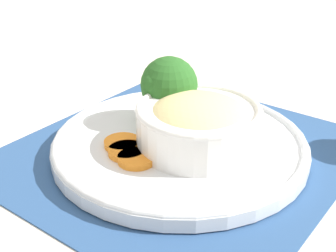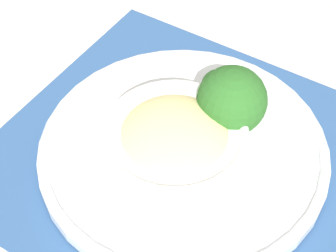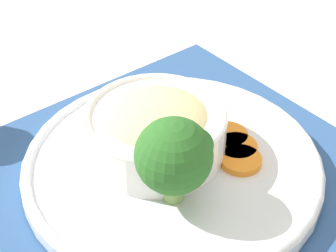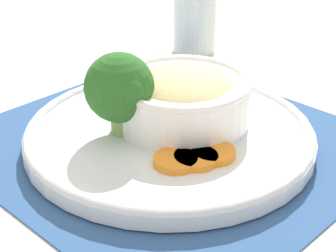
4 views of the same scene
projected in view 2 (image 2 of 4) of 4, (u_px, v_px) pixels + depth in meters
name	position (u px, v px, depth m)	size (l,w,h in m)	color
ground_plane	(183.00, 158.00, 0.63)	(4.00, 4.00, 0.00)	beige
placemat	(183.00, 156.00, 0.63)	(0.46, 0.44, 0.00)	#2D5184
plate	(183.00, 149.00, 0.62)	(0.32, 0.32, 0.02)	silver
bowl	(171.00, 143.00, 0.58)	(0.15, 0.15, 0.06)	white
broccoli_floret	(231.00, 100.00, 0.59)	(0.08, 0.08, 0.09)	#84AD5B
carrot_slice_near	(165.00, 99.00, 0.66)	(0.04, 0.04, 0.01)	orange
carrot_slice_middle	(149.00, 104.00, 0.66)	(0.04, 0.04, 0.01)	orange
carrot_slice_far	(135.00, 113.00, 0.65)	(0.04, 0.04, 0.01)	orange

